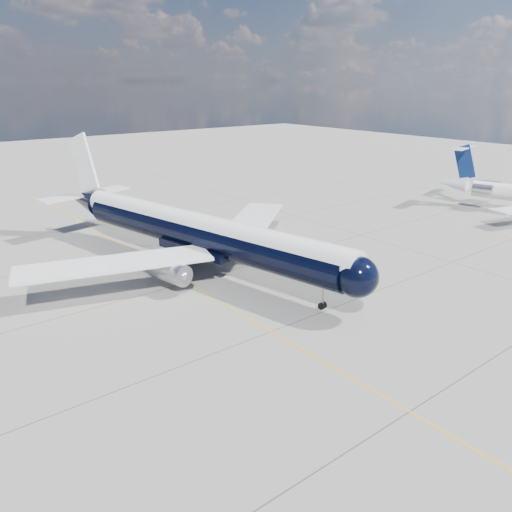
# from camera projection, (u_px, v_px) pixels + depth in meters

# --- Properties ---
(ground) EXTENTS (320.00, 320.00, 0.00)m
(ground) POSITION_uv_depth(u_px,v_px,m) (166.00, 270.00, 60.59)
(ground) COLOR gray
(ground) RESTS_ON ground
(taxiway_centerline) EXTENTS (0.16, 160.00, 0.01)m
(taxiway_centerline) POSITION_uv_depth(u_px,v_px,m) (187.00, 283.00, 56.88)
(taxiway_centerline) COLOR #F3A70C
(taxiway_centerline) RESTS_ON ground
(main_airliner) EXTENTS (41.65, 51.33, 14.93)m
(main_airliner) POSITION_uv_depth(u_px,v_px,m) (193.00, 231.00, 60.32)
(main_airliner) COLOR black
(main_airliner) RESTS_ON ground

